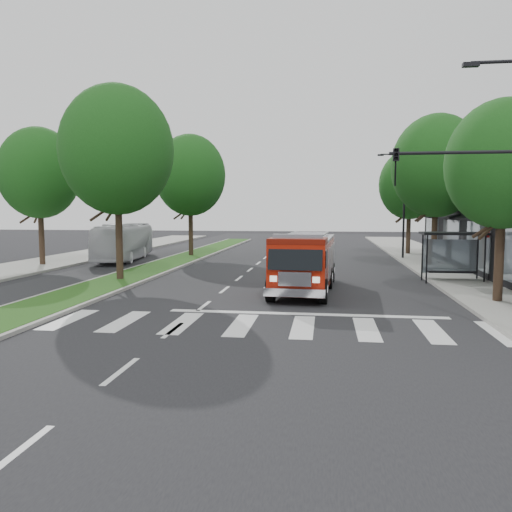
# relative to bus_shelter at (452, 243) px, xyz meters

# --- Properties ---
(ground) EXTENTS (140.00, 140.00, 0.00)m
(ground) POSITION_rel_bus_shelter_xyz_m (-11.20, -8.15, -2.04)
(ground) COLOR black
(ground) RESTS_ON ground
(sidewalk_right) EXTENTS (5.00, 80.00, 0.15)m
(sidewalk_right) POSITION_rel_bus_shelter_xyz_m (1.30, 1.85, -1.96)
(sidewalk_right) COLOR gray
(sidewalk_right) RESTS_ON ground
(sidewalk_left) EXTENTS (5.00, 80.00, 0.15)m
(sidewalk_left) POSITION_rel_bus_shelter_xyz_m (-25.70, 1.85, -1.96)
(sidewalk_left) COLOR gray
(sidewalk_left) RESTS_ON ground
(median) EXTENTS (3.00, 50.00, 0.15)m
(median) POSITION_rel_bus_shelter_xyz_m (-17.20, 9.85, -1.96)
(median) COLOR gray
(median) RESTS_ON ground
(bus_shelter) EXTENTS (3.20, 1.60, 2.61)m
(bus_shelter) POSITION_rel_bus_shelter_xyz_m (0.00, 0.00, 0.00)
(bus_shelter) COLOR black
(bus_shelter) RESTS_ON ground
(tree_right_near) EXTENTS (4.40, 4.40, 8.05)m
(tree_right_near) POSITION_rel_bus_shelter_xyz_m (0.30, -6.15, 3.47)
(tree_right_near) COLOR black
(tree_right_near) RESTS_ON ground
(tree_right_mid) EXTENTS (5.60, 5.60, 9.72)m
(tree_right_mid) POSITION_rel_bus_shelter_xyz_m (0.30, 5.85, 4.45)
(tree_right_mid) COLOR black
(tree_right_mid) RESTS_ON ground
(tree_right_far) EXTENTS (5.00, 5.00, 8.73)m
(tree_right_far) POSITION_rel_bus_shelter_xyz_m (0.30, 15.85, 3.80)
(tree_right_far) COLOR black
(tree_right_far) RESTS_ON ground
(tree_median_near) EXTENTS (5.80, 5.80, 10.16)m
(tree_median_near) POSITION_rel_bus_shelter_xyz_m (-17.20, -2.15, 4.77)
(tree_median_near) COLOR black
(tree_median_near) RESTS_ON ground
(tree_median_far) EXTENTS (5.60, 5.60, 9.72)m
(tree_median_far) POSITION_rel_bus_shelter_xyz_m (-17.20, 11.85, 4.45)
(tree_median_far) COLOR black
(tree_median_far) RESTS_ON ground
(tree_left_mid) EXTENTS (5.20, 5.20, 9.16)m
(tree_left_mid) POSITION_rel_bus_shelter_xyz_m (-25.20, 3.85, 4.12)
(tree_left_mid) COLOR black
(tree_left_mid) RESTS_ON ground
(streetlight_right_near) EXTENTS (4.08, 0.22, 8.00)m
(streetlight_right_near) POSITION_rel_bus_shelter_xyz_m (-1.59, -11.65, 2.63)
(streetlight_right_near) COLOR black
(streetlight_right_near) RESTS_ON ground
(streetlight_right_far) EXTENTS (2.11, 0.20, 8.00)m
(streetlight_right_far) POSITION_rel_bus_shelter_xyz_m (-0.85, 11.85, 2.44)
(streetlight_right_far) COLOR black
(streetlight_right_far) RESTS_ON ground
(fire_engine) EXTENTS (2.89, 8.12, 2.77)m
(fire_engine) POSITION_rel_bus_shelter_xyz_m (-7.45, -3.88, -0.71)
(fire_engine) COLOR #600F05
(fire_engine) RESTS_ON ground
(city_bus) EXTENTS (3.78, 10.10, 2.75)m
(city_bus) POSITION_rel_bus_shelter_xyz_m (-21.49, 8.73, -0.67)
(city_bus) COLOR silver
(city_bus) RESTS_ON ground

